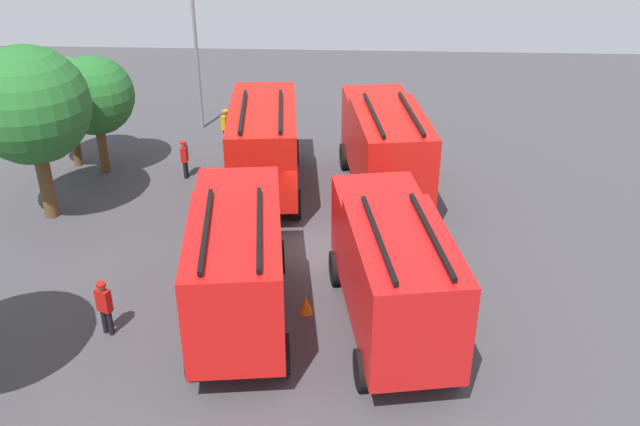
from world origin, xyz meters
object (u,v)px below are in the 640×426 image
object	(u,v)px
fire_truck_0	(393,268)
firefighter_0	(277,113)
firefighter_2	(105,305)
firefighter_3	(185,158)
tree_3	(67,94)
fire_truck_1	(385,145)
fire_truck_3	(264,142)
fire_truck_2	(237,260)
traffic_cone_1	(433,161)
firefighter_1	(226,126)
tree_2	(95,96)
traffic_cone_0	(306,304)
traffic_cone_2	(453,306)
lamppost	(196,47)
tree_1	(30,106)

from	to	relation	value
fire_truck_0	firefighter_0	size ratio (longest dim) A/B	4.49
firefighter_2	firefighter_3	bearing A→B (deg)	-156.51
tree_3	firefighter_3	bearing A→B (deg)	-101.63
fire_truck_1	fire_truck_3	world-z (taller)	same
fire_truck_2	traffic_cone_1	bearing A→B (deg)	-37.70
fire_truck_3	firefighter_1	world-z (taller)	fire_truck_3
firefighter_3	firefighter_0	bearing A→B (deg)	55.91
fire_truck_0	fire_truck_2	distance (m)	4.40
firefighter_3	tree_2	bearing A→B (deg)	171.32
traffic_cone_0	traffic_cone_1	world-z (taller)	traffic_cone_0
fire_truck_1	firefighter_2	xyz separation A→B (m)	(-9.27, 8.22, -1.17)
tree_2	fire_truck_3	bearing A→B (deg)	-102.47
firefighter_1	traffic_cone_1	world-z (taller)	firefighter_1
traffic_cone_0	tree_2	bearing A→B (deg)	43.59
firefighter_2	firefighter_3	size ratio (longest dim) A/B	1.09
fire_truck_3	firefighter_1	distance (m)	5.37
traffic_cone_2	lamppost	distance (m)	18.43
tree_2	lamppost	bearing A→B (deg)	-31.49
firefighter_0	firefighter_1	distance (m)	2.78
firefighter_1	firefighter_3	size ratio (longest dim) A/B	1.04
fire_truck_3	lamppost	world-z (taller)	lamppost
fire_truck_2	firefighter_1	bearing A→B (deg)	4.07
firefighter_3	traffic_cone_2	size ratio (longest dim) A/B	2.24
fire_truck_3	firefighter_0	size ratio (longest dim) A/B	4.42
fire_truck_2	lamppost	distance (m)	15.99
tree_3	traffic_cone_0	world-z (taller)	tree_3
tree_1	lamppost	world-z (taller)	lamppost
firefighter_2	fire_truck_1	bearing A→B (deg)	162.08
firefighter_3	tree_3	bearing A→B (deg)	166.47
tree_1	traffic_cone_2	xyz separation A→B (m)	(-5.59, -14.39, -4.01)
fire_truck_0	fire_truck_2	xyz separation A→B (m)	(0.19, 4.39, 0.00)
firefighter_2	tree_3	xyz separation A→B (m)	(11.51, 4.92, 2.21)
firefighter_1	fire_truck_2	bearing A→B (deg)	130.14
fire_truck_3	traffic_cone_0	distance (m)	8.58
fire_truck_3	fire_truck_2	bearing A→B (deg)	176.31
tree_1	traffic_cone_2	bearing A→B (deg)	-111.22
fire_truck_2	firefighter_1	size ratio (longest dim) A/B	4.46
traffic_cone_0	lamppost	distance (m)	16.41
traffic_cone_0	lamppost	size ratio (longest dim) A/B	0.09
firefighter_2	firefighter_3	distance (m)	10.49
fire_truck_1	firefighter_3	bearing A→B (deg)	73.17
fire_truck_2	firefighter_0	world-z (taller)	fire_truck_2
fire_truck_1	traffic_cone_1	distance (m)	3.98
tree_2	traffic_cone_1	size ratio (longest dim) A/B	8.96
traffic_cone_1	firefighter_2	bearing A→B (deg)	138.92
firefighter_2	fire_truck_3	bearing A→B (deg)	-176.89
tree_2	lamppost	size ratio (longest dim) A/B	0.73
firefighter_3	lamppost	size ratio (longest dim) A/B	0.23
traffic_cone_0	traffic_cone_2	distance (m)	4.40
firefighter_3	traffic_cone_1	size ratio (longest dim) A/B	2.87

